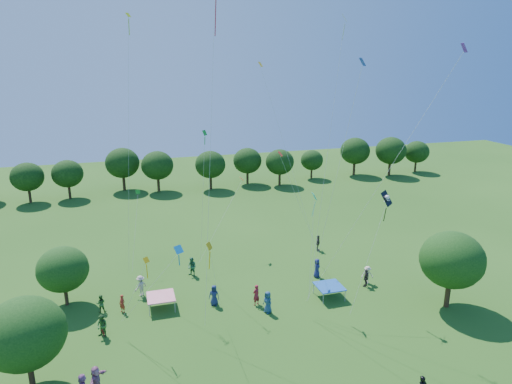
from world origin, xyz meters
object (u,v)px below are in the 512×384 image
object	(u,v)px
near_tree_north	(63,269)
near_tree_east	(452,260)
tent_red_stripe	(161,297)
near_tree_west	(25,334)
tent_blue	(329,286)
pirate_kite	(386,200)
red_high_kite	(213,60)

from	to	relation	value
near_tree_north	near_tree_east	size ratio (longest dim) A/B	0.78
near_tree_north	tent_red_stripe	size ratio (longest dim) A/B	2.30
near_tree_west	tent_blue	distance (m)	23.14
tent_red_stripe	pirate_kite	bearing A→B (deg)	-14.88
tent_red_stripe	tent_blue	xyz separation A→B (m)	(13.92, -2.23, 0.00)
near_tree_east	pirate_kite	world-z (taller)	pirate_kite
pirate_kite	tent_blue	bearing A→B (deg)	144.69
tent_blue	red_high_kite	distance (m)	20.75
near_tree_west	near_tree_north	xyz separation A→B (m)	(1.01, 10.07, -0.59)
near_tree_east	red_high_kite	size ratio (longest dim) A/B	0.27
tent_red_stripe	pirate_kite	xyz separation A→B (m)	(17.24, -4.58, 8.12)
tent_blue	pirate_kite	world-z (taller)	pirate_kite
tent_red_stripe	red_high_kite	xyz separation A→B (m)	(4.63, -0.97, 18.52)
near_tree_north	red_high_kite	distance (m)	20.67
near_tree_east	tent_red_stripe	xyz separation A→B (m)	(-22.58, 6.29, -3.14)
near_tree_west	red_high_kite	size ratio (longest dim) A/B	0.25
near_tree_east	tent_blue	bearing A→B (deg)	154.89
near_tree_north	near_tree_east	xyz separation A→B (m)	(30.05, -9.04, 0.96)
red_high_kite	near_tree_west	bearing A→B (deg)	-154.15
near_tree_west	near_tree_north	world-z (taller)	near_tree_west
near_tree_north	red_high_kite	world-z (taller)	red_high_kite
near_tree_west	red_high_kite	distance (m)	21.45
near_tree_north	tent_blue	size ratio (longest dim) A/B	2.30
tent_blue	pirate_kite	xyz separation A→B (m)	(3.32, -2.35, 8.12)
near_tree_east	red_high_kite	bearing A→B (deg)	163.49
tent_red_stripe	near_tree_east	bearing A→B (deg)	-15.56
pirate_kite	red_high_kite	distance (m)	16.74
near_tree_north	tent_red_stripe	world-z (taller)	near_tree_north
near_tree_west	tent_blue	xyz separation A→B (m)	(22.41, 5.09, -2.77)
near_tree_west	tent_blue	bearing A→B (deg)	12.80
near_tree_north	near_tree_east	world-z (taller)	near_tree_east
near_tree_east	tent_blue	distance (m)	10.06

